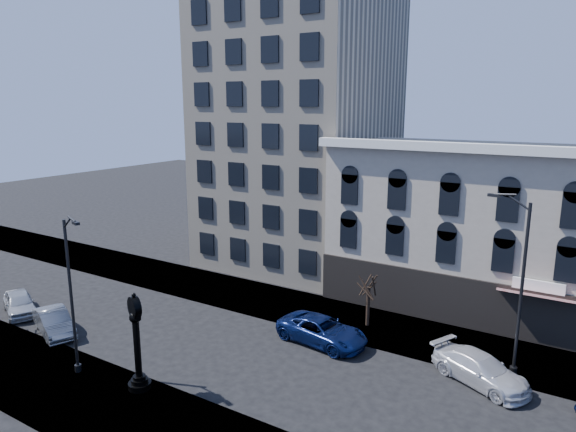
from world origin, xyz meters
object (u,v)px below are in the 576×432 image
Objects in this scene: car_near_b at (54,322)px; street_clock at (137,346)px; street_lamp_near at (71,255)px; car_near_a at (19,303)px.

street_clock is at bearing -79.43° from car_near_b.
street_lamp_near is (-3.65, -0.83, 4.61)m from street_clock.
car_near_a is 5.22m from car_near_b.
street_clock is 0.57× the size of street_lamp_near.
street_clock reaches higher than car_near_b.
street_lamp_near is 1.90× the size of car_near_b.
street_clock is at bearing -75.31° from car_near_a.
car_near_b is at bearing 175.11° from street_lamp_near.
car_near_b is (-6.42, 2.68, -6.35)m from street_lamp_near.
car_near_b is at bearing -169.58° from street_clock.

